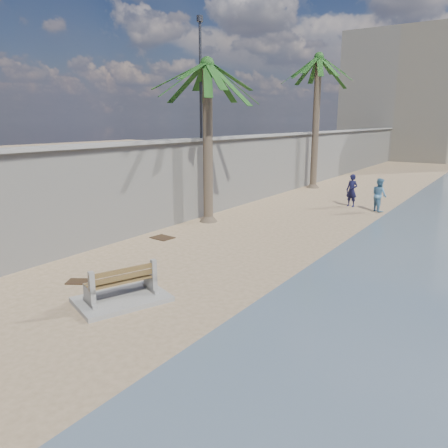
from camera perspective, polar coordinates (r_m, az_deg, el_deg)
The scene contains 12 objects.
ground_plane at distance 9.20m, azimuth -23.26°, elevation -16.26°, with size 140.00×140.00×0.00m, color tan.
seawall at distance 27.14m, azimuth 7.15°, elevation 7.71°, with size 0.45×70.00×3.50m, color gray.
wall_cap at distance 27.02m, azimuth 7.27°, elevation 11.51°, with size 0.80×70.00×0.12m, color gray.
end_building at distance 56.89m, azimuth 25.69°, elevation 14.75°, with size 18.00×12.00×14.00m, color #B7AA93.
bench_far at distance 11.15m, azimuth -13.28°, elevation -7.94°, with size 2.16×2.56×0.91m.
palm_mid at distance 19.06m, azimuth -2.21°, elevation 19.93°, with size 5.00×5.00×7.55m.
palm_back at distance 29.79m, azimuth 12.29°, elevation 20.26°, with size 5.00×5.00×9.14m.
streetlight at distance 20.26m, azimuth -3.10°, elevation 19.77°, with size 0.28×0.28×5.12m.
person_a at distance 23.62m, azimuth 16.37°, elevation 4.52°, with size 0.70×0.47×1.94m, color black.
person_b at distance 22.76m, azimuth 19.64°, elevation 3.83°, with size 0.88×0.68×1.83m, color teal.
debris_c at distance 16.87m, azimuth -8.04°, elevation -1.77°, with size 0.80×0.64×0.03m, color #382616.
debris_d at distance 12.92m, azimuth -18.57°, elevation -7.12°, with size 0.56×0.45×0.03m, color #382616.
Camera 1 is at (6.97, -4.11, 4.38)m, focal length 35.00 mm.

